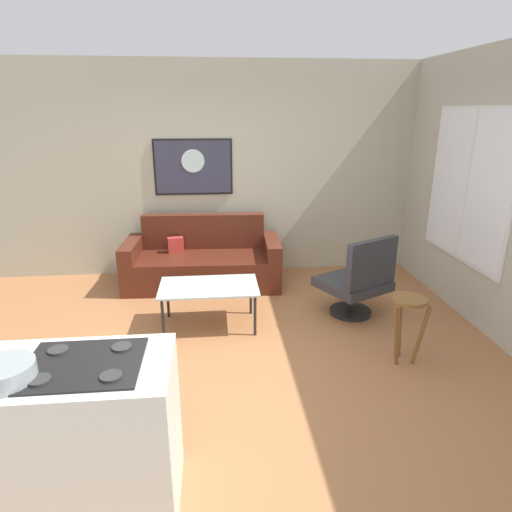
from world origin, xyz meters
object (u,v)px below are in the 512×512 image
object	(u,v)px
armchair	(359,280)
mixing_bowl	(5,374)
wall_painting	(193,167)
couch	(203,263)
coffee_table	(209,289)
bar_stool	(408,313)

from	to	relation	value
armchair	mixing_bowl	bearing A→B (deg)	-137.49
armchair	mixing_bowl	xyz separation A→B (m)	(-2.57, -2.36, 0.55)
wall_painting	mixing_bowl	bearing A→B (deg)	-101.11
couch	mixing_bowl	size ratio (longest dim) A/B	6.94
coffee_table	armchair	size ratio (longest dim) A/B	1.10
armchair	bar_stool	distance (m)	0.95
coffee_table	armchair	distance (m)	1.62
couch	wall_painting	xyz separation A→B (m)	(-0.09, 0.46, 1.18)
couch	coffee_table	xyz separation A→B (m)	(0.09, -1.22, 0.13)
coffee_table	mixing_bowl	size ratio (longest dim) A/B	3.51
coffee_table	wall_painting	size ratio (longest dim) A/B	0.99
armchair	coffee_table	bearing A→B (deg)	-177.45
couch	wall_painting	bearing A→B (deg)	101.19
coffee_table	couch	bearing A→B (deg)	94.06
mixing_bowl	armchair	bearing A→B (deg)	42.51
bar_stool	wall_painting	distance (m)	3.34
armchair	wall_painting	size ratio (longest dim) A/B	0.90
mixing_bowl	wall_painting	bearing A→B (deg)	78.89
coffee_table	mixing_bowl	xyz separation A→B (m)	(-0.96, -2.29, 0.55)
armchair	wall_painting	bearing A→B (deg)	138.21
couch	mixing_bowl	distance (m)	3.67
mixing_bowl	wall_painting	distance (m)	4.07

